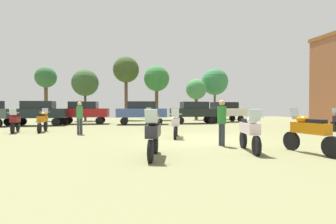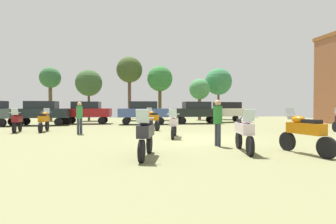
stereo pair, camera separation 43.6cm
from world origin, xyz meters
name	(u,v)px [view 1 (the left image)]	position (x,y,z in m)	size (l,w,h in m)	color
ground_plane	(200,139)	(0.00, 0.00, 0.01)	(44.00, 52.00, 0.02)	olive
motorcycle_1	(152,119)	(-1.50, 5.35, 0.75)	(0.76, 2.20, 1.48)	black
motorcycle_2	(43,120)	(-8.27, 5.35, 0.73)	(0.62, 2.18, 1.45)	black
motorcycle_4	(176,123)	(-1.03, 0.76, 0.73)	(0.82, 2.13, 1.44)	black
motorcycle_5	(153,134)	(-2.95, -4.18, 0.74)	(0.77, 2.06, 1.47)	black
motorcycle_6	(15,121)	(-9.78, 5.28, 0.73)	(0.63, 2.13, 1.45)	black
motorcycle_7	(250,131)	(0.42, -3.84, 0.74)	(0.75, 2.14, 1.46)	black
motorcycle_9	(309,131)	(2.16, -4.58, 0.75)	(0.66, 2.19, 1.49)	black
car_1	(224,110)	(6.99, 12.79, 1.19)	(4.53, 2.45, 2.00)	black
car_2	(141,111)	(-1.59, 10.98, 1.19)	(4.44, 2.17, 2.00)	black
car_4	(84,111)	(-6.56, 12.62, 1.19)	(4.47, 2.26, 2.00)	black
car_5	(194,111)	(3.32, 11.24, 1.19)	(4.36, 1.95, 2.00)	black
car_6	(39,111)	(-9.95, 11.23, 1.19)	(4.34, 1.91, 2.00)	black
person_1	(222,119)	(0.05, -2.39, 1.08)	(0.40, 0.40, 1.80)	#313641
person_3	(80,115)	(-5.90, 3.39, 1.08)	(0.47, 0.47, 1.81)	#2F3747
tree_1	(196,90)	(5.75, 18.00, 3.59)	(2.44, 2.44, 4.86)	brown
tree_2	(46,78)	(-11.17, 19.19, 4.67)	(2.29, 2.29, 5.93)	brown
tree_3	(126,70)	(-2.43, 19.42, 5.85)	(3.05, 3.05, 7.44)	brown
tree_5	(85,83)	(-6.97, 18.53, 4.20)	(2.94, 2.94, 5.67)	#4C3B29
tree_6	(157,79)	(1.12, 18.85, 4.83)	(3.00, 3.00, 6.38)	brown
tree_7	(215,82)	(8.66, 19.38, 4.70)	(3.35, 3.35, 6.38)	brown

